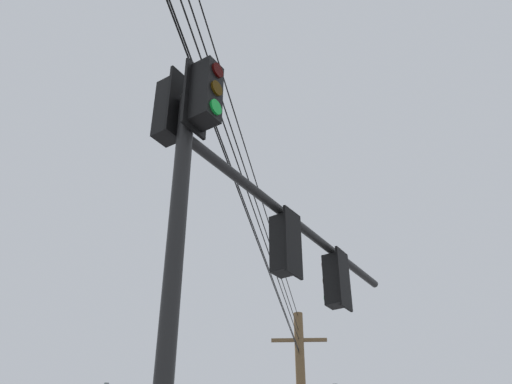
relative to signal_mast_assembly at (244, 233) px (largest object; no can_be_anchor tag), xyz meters
name	(u,v)px	position (x,y,z in m)	size (l,w,h in m)	color
signal_mast_assembly	(244,233)	(0.00, 0.00, 0.00)	(1.13, 6.12, 6.61)	black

